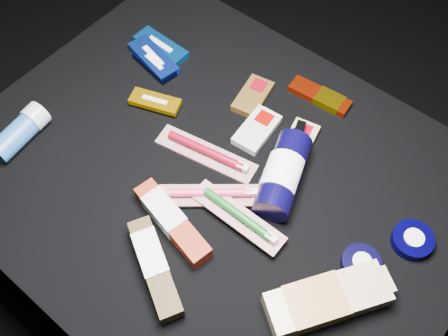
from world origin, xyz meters
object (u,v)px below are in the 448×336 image
Objects in this scene: bodywash_bottle at (324,300)px; toothpaste_carton_red at (170,219)px; lotion_bottle at (283,174)px; deodorant_stick at (20,132)px.

bodywash_bottle reaches higher than toothpaste_carton_red.
lotion_bottle is 1.17× the size of toothpaste_carton_red.
lotion_bottle reaches higher than bodywash_bottle.
deodorant_stick is 0.36m from toothpaste_carton_red.
deodorant_stick is at bearing -160.48° from toothpaste_carton_red.
toothpaste_carton_red is at bearing -138.08° from lotion_bottle.
deodorant_stick is at bearing -137.54° from bodywash_bottle.
bodywash_bottle is 1.12× the size of toothpaste_carton_red.
toothpaste_carton_red is (0.36, 0.05, -0.01)m from deodorant_stick.
lotion_bottle is 0.53m from deodorant_stick.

